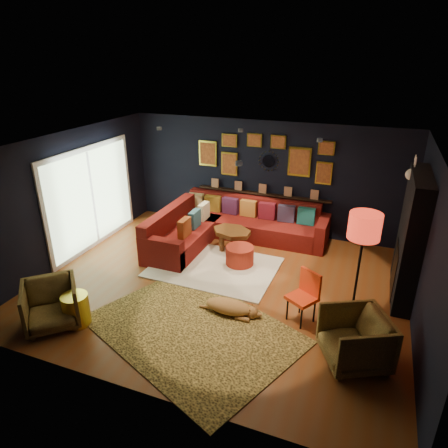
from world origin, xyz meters
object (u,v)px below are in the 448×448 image
(pouf, at_px, (240,255))
(gold_stool, at_px, (76,310))
(armchair_right, at_px, (355,337))
(dog, at_px, (229,304))
(coffee_table, at_px, (232,234))
(orange_chair, at_px, (305,292))
(armchair_left, at_px, (51,303))
(floor_lamp, at_px, (364,230))
(sectional, at_px, (225,227))

(pouf, height_order, gold_stool, gold_stool)
(armchair_right, distance_m, dog, 2.05)
(coffee_table, xyz_separation_m, orange_chair, (1.92, -1.87, 0.11))
(armchair_left, height_order, gold_stool, armchair_left)
(armchair_left, bearing_deg, pouf, 10.26)
(armchair_left, bearing_deg, dog, -16.60)
(gold_stool, relative_size, floor_lamp, 0.29)
(sectional, bearing_deg, floor_lamp, -32.05)
(coffee_table, relative_size, armchair_right, 1.24)
(coffee_table, distance_m, floor_lamp, 3.21)
(sectional, bearing_deg, gold_stool, -106.20)
(armchair_left, relative_size, armchair_right, 0.97)
(floor_lamp, bearing_deg, armchair_left, -155.44)
(coffee_table, relative_size, dog, 0.98)
(sectional, xyz_separation_m, armchair_right, (3.06, -3.01, 0.10))
(armchair_right, bearing_deg, dog, -129.01)
(sectional, xyz_separation_m, dog, (1.07, -2.60, -0.14))
(sectional, height_order, gold_stool, sectional)
(armchair_left, height_order, orange_chair, orange_chair)
(gold_stool, height_order, floor_lamp, floor_lamp)
(sectional, height_order, orange_chair, sectional)
(orange_chair, height_order, dog, orange_chair)
(coffee_table, bearing_deg, armchair_right, -43.39)
(sectional, height_order, armchair_left, sectional)
(orange_chair, distance_m, dog, 1.25)
(armchair_right, xyz_separation_m, orange_chair, (-0.82, 0.72, 0.08))
(armchair_right, bearing_deg, orange_chair, -158.66)
(floor_lamp, bearing_deg, armchair_right, -85.22)
(armchair_right, bearing_deg, pouf, -158.08)
(coffee_table, relative_size, pouf, 1.83)
(sectional, bearing_deg, armchair_left, -110.05)
(orange_chair, bearing_deg, armchair_left, -125.34)
(pouf, height_order, floor_lamp, floor_lamp)
(armchair_right, bearing_deg, sectional, -161.88)
(coffee_table, height_order, gold_stool, gold_stool)
(gold_stool, distance_m, orange_chair, 3.62)
(armchair_left, bearing_deg, armchair_right, -32.79)
(floor_lamp, bearing_deg, gold_stool, -155.49)
(gold_stool, relative_size, orange_chair, 0.61)
(coffee_table, bearing_deg, sectional, 127.74)
(gold_stool, relative_size, dog, 0.48)
(gold_stool, distance_m, dog, 2.41)
(armchair_right, height_order, floor_lamp, floor_lamp)
(pouf, relative_size, armchair_left, 0.70)
(orange_chair, bearing_deg, floor_lamp, 62.05)
(coffee_table, relative_size, armchair_left, 1.28)
(coffee_table, xyz_separation_m, floor_lamp, (2.65, -1.44, 1.12))
(coffee_table, relative_size, orange_chair, 1.22)
(pouf, distance_m, armchair_right, 3.12)
(gold_stool, xyz_separation_m, dog, (2.14, 1.10, -0.07))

